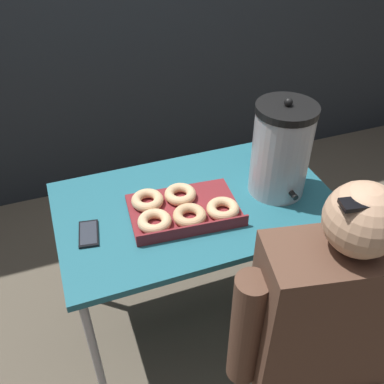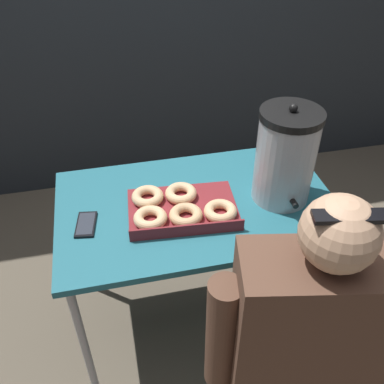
{
  "view_description": "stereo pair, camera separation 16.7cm",
  "coord_description": "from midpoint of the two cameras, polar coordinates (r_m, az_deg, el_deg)",
  "views": [
    {
      "loc": [
        -0.47,
        -1.23,
        1.83
      ],
      "look_at": [
        -0.02,
        0.0,
        0.79
      ],
      "focal_mm": 40.0,
      "sensor_mm": 36.0,
      "label": 1
    },
    {
      "loc": [
        -0.31,
        -1.27,
        1.83
      ],
      "look_at": [
        -0.02,
        0.0,
        0.79
      ],
      "focal_mm": 40.0,
      "sensor_mm": 36.0,
      "label": 2
    }
  ],
  "objects": [
    {
      "name": "person_seated",
      "position": [
        1.52,
        17.79,
        -20.46
      ],
      "size": [
        0.61,
        0.32,
        1.21
      ],
      "rotation": [
        0.0,
        0.0,
        2.95
      ],
      "color": "#33332D",
      "rests_on": "ground"
    },
    {
      "name": "cell_phone",
      "position": [
        1.64,
        -11.16,
        -4.39
      ],
      "size": [
        0.09,
        0.15,
        0.01
      ],
      "rotation": [
        0.0,
        0.0,
        -0.15
      ],
      "color": "black",
      "rests_on": "folding_table"
    },
    {
      "name": "coffee_urn",
      "position": [
        1.69,
        15.16,
        4.51
      ],
      "size": [
        0.24,
        0.27,
        0.41
      ],
      "color": "#B7B7BC",
      "rests_on": "folding_table"
    },
    {
      "name": "folding_table",
      "position": [
        1.75,
        3.35,
        -3.04
      ],
      "size": [
        1.11,
        0.67,
        0.73
      ],
      "color": "#236675",
      "rests_on": "ground"
    },
    {
      "name": "ground_plane",
      "position": [
        2.25,
        2.7,
        -15.88
      ],
      "size": [
        12.0,
        12.0,
        0.0
      ],
      "primitive_type": "plane",
      "color": "brown"
    },
    {
      "name": "donut_box",
      "position": [
        1.65,
        1.2,
        -2.27
      ],
      "size": [
        0.44,
        0.32,
        0.05
      ],
      "rotation": [
        0.0,
        0.0,
        -0.08
      ],
      "color": "maroon",
      "rests_on": "folding_table"
    }
  ]
}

